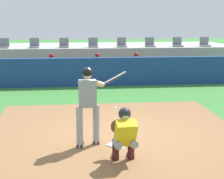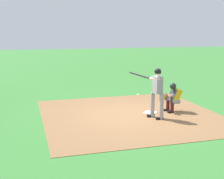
% 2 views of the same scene
% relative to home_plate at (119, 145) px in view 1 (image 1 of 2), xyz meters
% --- Properties ---
extents(ground_plane, '(80.00, 80.00, 0.00)m').
position_rel_home_plate_xyz_m(ground_plane, '(0.00, 0.80, -0.02)').
color(ground_plane, '#387A33').
extents(dirt_infield, '(6.40, 6.40, 0.01)m').
position_rel_home_plate_xyz_m(dirt_infield, '(0.00, 0.80, -0.02)').
color(dirt_infield, olive).
rests_on(dirt_infield, ground).
extents(home_plate, '(0.62, 0.62, 0.02)m').
position_rel_home_plate_xyz_m(home_plate, '(0.00, 0.00, 0.00)').
color(home_plate, white).
rests_on(home_plate, dirt_infield).
extents(batter_at_plate, '(1.23, 0.90, 1.80)m').
position_rel_home_plate_xyz_m(batter_at_plate, '(-0.67, 0.06, 1.01)').
color(batter_at_plate, '#99999E').
rests_on(batter_at_plate, ground).
extents(catcher_crouched, '(0.50, 1.78, 1.13)m').
position_rel_home_plate_xyz_m(catcher_crouched, '(-0.02, -0.90, 0.58)').
color(catcher_crouched, gray).
rests_on(catcher_crouched, ground).
extents(dugout_wall, '(13.00, 0.30, 1.20)m').
position_rel_home_plate_xyz_m(dugout_wall, '(0.00, 7.30, 0.58)').
color(dugout_wall, navy).
rests_on(dugout_wall, ground).
extents(dugout_bench, '(11.80, 0.44, 0.45)m').
position_rel_home_plate_xyz_m(dugout_bench, '(0.00, 8.30, 0.20)').
color(dugout_bench, olive).
rests_on(dugout_bench, ground).
extents(dugout_player_1, '(0.49, 0.70, 1.30)m').
position_rel_home_plate_xyz_m(dugout_player_1, '(-1.96, 8.14, 0.65)').
color(dugout_player_1, '#939399').
rests_on(dugout_player_1, ground).
extents(dugout_player_2, '(0.49, 0.70, 1.30)m').
position_rel_home_plate_xyz_m(dugout_player_2, '(0.07, 8.14, 0.65)').
color(dugout_player_2, '#939399').
rests_on(dugout_player_2, ground).
extents(dugout_player_3, '(0.49, 0.70, 1.30)m').
position_rel_home_plate_xyz_m(dugout_player_3, '(1.84, 8.14, 0.65)').
color(dugout_player_3, '#939399').
rests_on(dugout_player_3, ground).
extents(stands_platform, '(15.00, 4.40, 1.40)m').
position_rel_home_plate_xyz_m(stands_platform, '(0.00, 11.70, 0.68)').
color(stands_platform, '#9E9E99').
rests_on(stands_platform, ground).
extents(stadium_seat_1, '(0.46, 0.46, 0.48)m').
position_rel_home_plate_xyz_m(stadium_seat_1, '(-4.33, 10.18, 1.51)').
color(stadium_seat_1, slate).
rests_on(stadium_seat_1, stands_platform).
extents(stadium_seat_2, '(0.46, 0.46, 0.48)m').
position_rel_home_plate_xyz_m(stadium_seat_2, '(-2.89, 10.18, 1.51)').
color(stadium_seat_2, slate).
rests_on(stadium_seat_2, stands_platform).
extents(stadium_seat_3, '(0.46, 0.46, 0.48)m').
position_rel_home_plate_xyz_m(stadium_seat_3, '(-1.44, 10.18, 1.51)').
color(stadium_seat_3, slate).
rests_on(stadium_seat_3, stands_platform).
extents(stadium_seat_4, '(0.46, 0.46, 0.48)m').
position_rel_home_plate_xyz_m(stadium_seat_4, '(0.00, 10.18, 1.51)').
color(stadium_seat_4, slate).
rests_on(stadium_seat_4, stands_platform).
extents(stadium_seat_5, '(0.46, 0.46, 0.48)m').
position_rel_home_plate_xyz_m(stadium_seat_5, '(1.44, 10.18, 1.51)').
color(stadium_seat_5, slate).
rests_on(stadium_seat_5, stands_platform).
extents(stadium_seat_6, '(0.46, 0.46, 0.48)m').
position_rel_home_plate_xyz_m(stadium_seat_6, '(2.89, 10.18, 1.51)').
color(stadium_seat_6, slate).
rests_on(stadium_seat_6, stands_platform).
extents(stadium_seat_7, '(0.46, 0.46, 0.48)m').
position_rel_home_plate_xyz_m(stadium_seat_7, '(4.33, 10.18, 1.51)').
color(stadium_seat_7, slate).
rests_on(stadium_seat_7, stands_platform).
extents(stadium_seat_8, '(0.46, 0.46, 0.48)m').
position_rel_home_plate_xyz_m(stadium_seat_8, '(5.78, 10.18, 1.51)').
color(stadium_seat_8, slate).
rests_on(stadium_seat_8, stands_platform).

